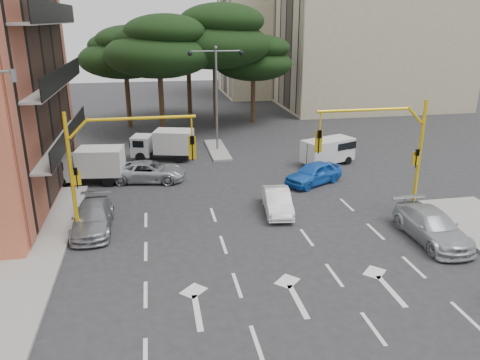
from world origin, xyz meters
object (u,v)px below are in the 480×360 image
object	(u,v)px
car_silver_wagon	(93,218)
box_truck_a	(88,166)
signal_mast_right	(389,143)
car_silver_cross_a	(149,171)
car_silver_parked	(432,226)
car_blue_compact	(314,173)
car_white_hatch	(277,201)
van_white	(328,152)
box_truck_b	(163,145)
signal_mast_left	(111,157)
street_lamp_center	(216,80)

from	to	relation	value
car_silver_wagon	box_truck_a	world-z (taller)	box_truck_a
signal_mast_right	car_silver_cross_a	size ratio (longest dim) A/B	1.31
car_silver_parked	car_blue_compact	bearing A→B (deg)	108.33
signal_mast_right	box_truck_a	world-z (taller)	signal_mast_right
car_white_hatch	van_white	distance (m)	9.66
signal_mast_right	car_white_hatch	world-z (taller)	signal_mast_right
van_white	box_truck_b	distance (m)	11.85
car_silver_wagon	car_silver_cross_a	distance (m)	7.44
car_silver_parked	box_truck_b	xyz separation A→B (m)	(-11.80, 15.69, 0.40)
car_white_hatch	car_silver_cross_a	size ratio (longest dim) A/B	0.82
car_silver_parked	van_white	xyz separation A→B (m)	(-0.45, 12.32, 0.23)
signal_mast_right	car_silver_wagon	world-z (taller)	signal_mast_right
signal_mast_left	signal_mast_right	bearing A→B (deg)	0.00
street_lamp_center	car_blue_compact	bearing A→B (deg)	-61.20
street_lamp_center	car_blue_compact	xyz separation A→B (m)	(4.83, -8.78, -4.74)
car_silver_wagon	car_silver_parked	world-z (taller)	car_silver_parked
street_lamp_center	car_silver_wagon	xyz separation A→B (m)	(-8.00, -13.27, -4.78)
car_silver_cross_a	car_silver_parked	distance (m)	16.92
van_white	box_truck_a	size ratio (longest dim) A/B	0.82
car_silver_cross_a	box_truck_b	bearing A→B (deg)	-2.41
car_silver_wagon	box_truck_b	xyz separation A→B (m)	(3.80, 11.64, 0.45)
signal_mast_right	car_silver_parked	bearing A→B (deg)	-76.48
car_silver_cross_a	car_silver_parked	size ratio (longest dim) A/B	0.95
van_white	box_truck_a	distance (m)	16.18
box_truck_a	signal_mast_left	bearing A→B (deg)	-157.68
car_silver_wagon	car_silver_cross_a	size ratio (longest dim) A/B	0.97
car_white_hatch	car_silver_cross_a	distance (m)	9.27
car_white_hatch	box_truck_b	world-z (taller)	box_truck_b
car_silver_parked	box_truck_a	xyz separation A→B (m)	(-16.60, 11.34, 0.42)
car_silver_cross_a	box_truck_a	distance (m)	3.78
street_lamp_center	car_silver_cross_a	xyz separation A→B (m)	(-5.27, -6.34, -4.79)
car_silver_wagon	van_white	size ratio (longest dim) A/B	1.20
car_silver_parked	signal_mast_right	bearing A→B (deg)	103.85
signal_mast_left	box_truck_a	size ratio (longest dim) A/B	1.32
car_silver_cross_a	signal_mast_right	bearing A→B (deg)	-111.99
signal_mast_right	van_white	world-z (taller)	signal_mast_right
car_white_hatch	van_white	size ratio (longest dim) A/B	1.01
signal_mast_left	car_silver_cross_a	distance (m)	8.47
car_silver_parked	street_lamp_center	bearing A→B (deg)	114.03
street_lamp_center	car_silver_cross_a	world-z (taller)	street_lamp_center
car_blue_compact	car_silver_wagon	world-z (taller)	car_blue_compact
car_white_hatch	box_truck_a	world-z (taller)	box_truck_a
signal_mast_left	car_silver_parked	world-z (taller)	signal_mast_left
signal_mast_right	car_white_hatch	distance (m)	6.42
signal_mast_left	car_silver_cross_a	xyz separation A→B (m)	(1.53, 7.67, -3.25)
car_blue_compact	car_silver_parked	bearing A→B (deg)	-10.25
box_truck_b	car_silver_parked	bearing A→B (deg)	-128.00
signal_mast_right	box_truck_b	bearing A→B (deg)	131.62
car_white_hatch	box_truck_a	distance (m)	12.44
box_truck_a	street_lamp_center	bearing A→B (deg)	-49.39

